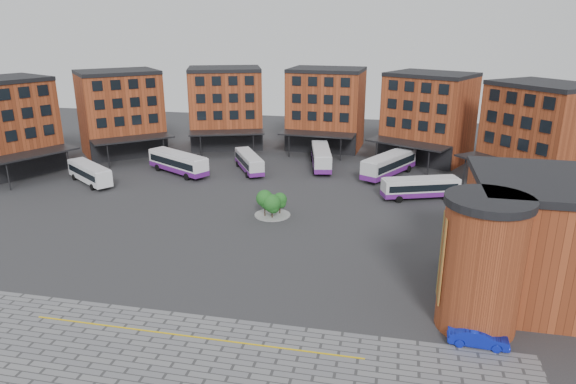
% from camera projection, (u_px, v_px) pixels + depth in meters
% --- Properties ---
extents(ground, '(160.00, 160.00, 0.00)m').
position_uv_depth(ground, '(225.00, 255.00, 51.95)').
color(ground, '#28282B').
rests_on(ground, ground).
extents(yellow_line, '(26.00, 0.15, 0.02)m').
position_uv_depth(yellow_line, '(191.00, 336.00, 38.55)').
color(yellow_line, gold).
rests_on(yellow_line, paving_zone).
extents(main_building, '(94.14, 42.48, 14.60)m').
position_uv_depth(main_building, '(270.00, 117.00, 86.10)').
color(main_building, '#974121').
rests_on(main_building, ground).
extents(east_building, '(17.40, 15.40, 10.60)m').
position_uv_depth(east_building, '(546.00, 244.00, 41.78)').
color(east_building, '#974121').
rests_on(east_building, ground).
extents(tree_island, '(4.40, 4.40, 3.37)m').
position_uv_depth(tree_island, '(271.00, 203.00, 61.63)').
color(tree_island, gray).
rests_on(tree_island, ground).
extents(bus_a, '(9.72, 7.83, 2.90)m').
position_uv_depth(bus_a, '(90.00, 172.00, 74.51)').
color(bus_a, white).
rests_on(bus_a, ground).
extents(bus_b, '(11.50, 8.19, 3.30)m').
position_uv_depth(bus_b, '(178.00, 163.00, 79.30)').
color(bus_b, white).
rests_on(bus_b, ground).
extents(bus_c, '(7.11, 10.01, 2.87)m').
position_uv_depth(bus_c, '(249.00, 162.00, 80.61)').
color(bus_c, silver).
rests_on(bus_c, ground).
extents(bus_d, '(4.99, 12.00, 3.30)m').
position_uv_depth(bus_d, '(321.00, 157.00, 82.58)').
color(bus_d, silver).
rests_on(bus_d, ground).
extents(bus_e, '(8.17, 12.04, 3.42)m').
position_uv_depth(bus_e, '(389.00, 164.00, 78.03)').
color(bus_e, silver).
rests_on(bus_e, ground).
extents(bus_f, '(10.48, 5.78, 2.90)m').
position_uv_depth(bus_f, '(420.00, 187.00, 68.11)').
color(bus_f, silver).
rests_on(bus_f, ground).
extents(blue_car, '(4.38, 1.70, 1.42)m').
position_uv_depth(blue_car, '(478.00, 337.00, 37.37)').
color(blue_car, '#0D1CAC').
rests_on(blue_car, ground).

